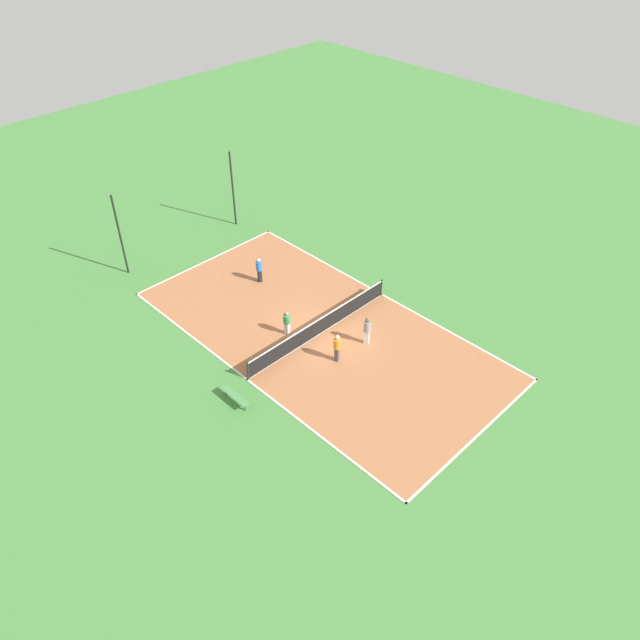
% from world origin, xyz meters
% --- Properties ---
extents(ground_plane, '(80.00, 80.00, 0.00)m').
position_xyz_m(ground_plane, '(0.00, 0.00, 0.00)').
color(ground_plane, '#47843D').
extents(court_surface, '(9.88, 19.52, 0.02)m').
position_xyz_m(court_surface, '(0.00, 0.00, 0.01)').
color(court_surface, '#AD6B42').
rests_on(court_surface, ground_plane).
extents(tennis_net, '(9.68, 0.10, 1.03)m').
position_xyz_m(tennis_net, '(0.00, 0.00, 0.54)').
color(tennis_net, black).
rests_on(tennis_net, court_surface).
extents(bench, '(0.36, 1.69, 0.45)m').
position_xyz_m(bench, '(-6.20, -0.77, 0.39)').
color(bench, '#4C8C4C').
rests_on(bench, ground_plane).
extents(player_near_blue, '(0.47, 0.47, 1.54)m').
position_xyz_m(player_near_blue, '(0.87, 5.80, 0.89)').
color(player_near_blue, black).
rests_on(player_near_blue, court_surface).
extents(player_baseline_gray, '(0.49, 0.49, 1.61)m').
position_xyz_m(player_baseline_gray, '(1.14, -2.21, 0.94)').
color(player_baseline_gray, white).
rests_on(player_baseline_gray, court_surface).
extents(player_center_orange, '(0.47, 0.47, 1.57)m').
position_xyz_m(player_center_orange, '(-0.86, -2.05, 0.91)').
color(player_center_orange, '#4C4C51').
rests_on(player_center_orange, court_surface).
extents(player_far_green, '(0.41, 0.41, 1.40)m').
position_xyz_m(player_far_green, '(-1.21, 1.19, 0.80)').
color(player_far_green, white).
rests_on(player_far_green, court_surface).
extents(tennis_ball_right_alley, '(0.07, 0.07, 0.07)m').
position_xyz_m(tennis_ball_right_alley, '(4.51, -6.84, 0.06)').
color(tennis_ball_right_alley, '#CCE033').
rests_on(tennis_ball_right_alley, court_surface).
extents(tennis_ball_far_baseline, '(0.07, 0.07, 0.07)m').
position_xyz_m(tennis_ball_far_baseline, '(-0.66, 8.00, 0.06)').
color(tennis_ball_far_baseline, '#CCE033').
rests_on(tennis_ball_far_baseline, court_surface).
extents(tennis_ball_left_sideline, '(0.07, 0.07, 0.07)m').
position_xyz_m(tennis_ball_left_sideline, '(0.62, -0.53, 0.06)').
color(tennis_ball_left_sideline, '#CCE033').
rests_on(tennis_ball_left_sideline, court_surface).
extents(fence_post_back_left, '(0.12, 0.12, 5.03)m').
position_xyz_m(fence_post_back_left, '(-4.05, 11.99, 2.51)').
color(fence_post_back_left, black).
rests_on(fence_post_back_left, ground_plane).
extents(fence_post_back_right, '(0.12, 0.12, 5.03)m').
position_xyz_m(fence_post_back_right, '(4.05, 11.99, 2.51)').
color(fence_post_back_right, black).
rests_on(fence_post_back_right, ground_plane).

